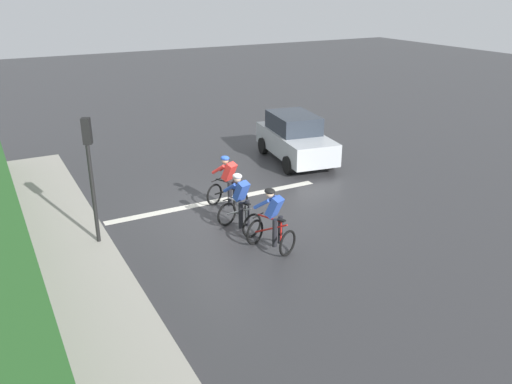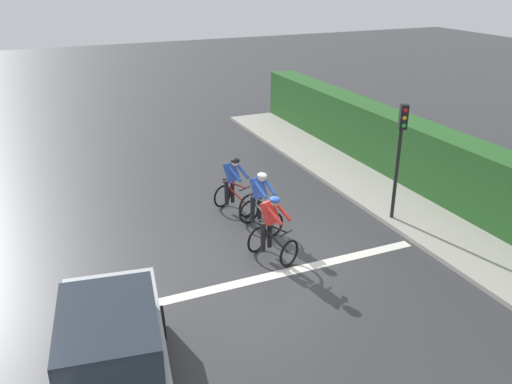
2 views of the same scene
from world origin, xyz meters
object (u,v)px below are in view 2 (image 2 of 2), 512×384
Objects in this scene: cyclist_lead at (233,186)px; traffic_light_near_crossing at (400,146)px; cyclist_second at (260,202)px; cyclist_mid at (272,229)px; car_silver at (112,353)px.

traffic_light_near_crossing is (3.78, -2.41, 1.43)m from cyclist_lead.
cyclist_second is 1.58m from cyclist_mid.
cyclist_mid is (-0.15, -2.88, 0.00)m from cyclist_lead.
cyclist_lead is 1.00× the size of cyclist_second.
traffic_light_near_crossing is (3.55, -1.07, 1.43)m from cyclist_second.
car_silver is at bearing -144.38° from cyclist_mid.
car_silver is 9.03m from traffic_light_near_crossing.
cyclist_lead is at bearing 99.86° from cyclist_second.
cyclist_mid is 0.39× the size of car_silver.
cyclist_lead is at bearing 87.11° from cyclist_mid.
cyclist_lead is at bearing 53.35° from car_silver.
cyclist_mid is at bearing 35.62° from car_silver.
cyclist_second is 0.39× the size of car_silver.
cyclist_lead is 2.88m from cyclist_mid.
cyclist_second is at bearing 44.67° from car_silver.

